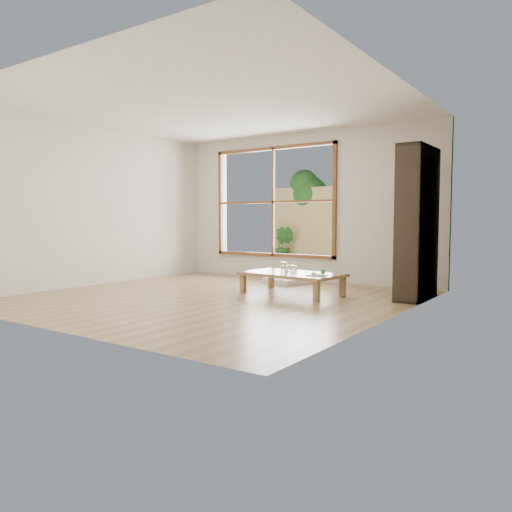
{
  "coord_description": "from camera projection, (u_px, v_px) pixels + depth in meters",
  "views": [
    {
      "loc": [
        4.35,
        -5.3,
        1.07
      ],
      "look_at": [
        0.25,
        0.62,
        0.55
      ],
      "focal_mm": 35.0,
      "sensor_mm": 36.0,
      "label": 1
    }
  ],
  "objects": [
    {
      "name": "garden_tree",
      "position": [
        306.0,
        196.0,
        11.49
      ],
      "size": [
        1.04,
        0.85,
        2.22
      ],
      "color": "#4C3D2D",
      "rests_on": "ground"
    },
    {
      "name": "glass_tall",
      "position": [
        284.0,
        267.0,
        7.13
      ],
      "size": [
        0.09,
        0.09,
        0.16
      ],
      "primitive_type": "cylinder",
      "color": "silver",
      "rests_on": "low_table"
    },
    {
      "name": "glass_mid",
      "position": [
        293.0,
        269.0,
        7.14
      ],
      "size": [
        0.08,
        0.08,
        0.11
      ],
      "primitive_type": "cylinder",
      "color": "silver",
      "rests_on": "low_table"
    },
    {
      "name": "deck",
      "position": [
        304.0,
        273.0,
        10.15
      ],
      "size": [
        2.8,
        2.0,
        0.05
      ],
      "primitive_type": "cube",
      "color": "#3B312B",
      "rests_on": "ground"
    },
    {
      "name": "shrub_right",
      "position": [
        363.0,
        248.0,
        10.1
      ],
      "size": [
        1.04,
        0.97,
        0.95
      ],
      "primitive_type": "imported",
      "rotation": [
        0.0,
        0.0,
        0.32
      ],
      "color": "#24551F",
      "rests_on": "deck"
    },
    {
      "name": "food_tray",
      "position": [
        318.0,
        274.0,
        6.81
      ],
      "size": [
        0.33,
        0.28,
        0.09
      ],
      "rotation": [
        0.0,
        0.0,
        0.34
      ],
      "color": "white",
      "rests_on": "low_table"
    },
    {
      "name": "ground",
      "position": [
        215.0,
        298.0,
        6.89
      ],
      "size": [
        5.0,
        5.0,
        0.0
      ],
      "primitive_type": "plane",
      "color": "#A27F51",
      "rests_on": "ground"
    },
    {
      "name": "shrub_left",
      "position": [
        283.0,
        246.0,
        11.26
      ],
      "size": [
        0.52,
        0.43,
        0.9
      ],
      "primitive_type": "imported",
      "rotation": [
        0.0,
        0.0,
        0.06
      ],
      "color": "#24551F",
      "rests_on": "deck"
    },
    {
      "name": "garden_bench",
      "position": [
        282.0,
        258.0,
        10.04
      ],
      "size": [
        1.12,
        0.41,
        0.35
      ],
      "rotation": [
        0.0,
        0.0,
        0.08
      ],
      "color": "black",
      "rests_on": "deck"
    },
    {
      "name": "glass_small",
      "position": [
        286.0,
        268.0,
        7.33
      ],
      "size": [
        0.07,
        0.07,
        0.09
      ],
      "primitive_type": "cylinder",
      "color": "silver",
      "rests_on": "low_table"
    },
    {
      "name": "floor_cushion",
      "position": [
        288.0,
        281.0,
        8.45
      ],
      "size": [
        0.78,
        0.78,
        0.09
      ],
      "primitive_type": "cube",
      "rotation": [
        0.0,
        0.0,
        -0.27
      ],
      "color": "silver",
      "rests_on": "ground"
    },
    {
      "name": "low_table",
      "position": [
        292.0,
        275.0,
        7.18
      ],
      "size": [
        1.51,
        0.95,
        0.31
      ],
      "rotation": [
        0.0,
        0.0,
        -0.1
      ],
      "color": "#956D48",
      "rests_on": "ground"
    },
    {
      "name": "glass_short",
      "position": [
        295.0,
        269.0,
        7.29
      ],
      "size": [
        0.07,
        0.07,
        0.09
      ],
      "primitive_type": "cylinder",
      "color": "silver",
      "rests_on": "low_table"
    },
    {
      "name": "bookshelf",
      "position": [
        417.0,
        224.0,
        6.69
      ],
      "size": [
        0.33,
        0.92,
        2.05
      ],
      "primitive_type": "cube",
      "color": "black",
      "rests_on": "ground"
    },
    {
      "name": "bamboo_fence",
      "position": [
        326.0,
        228.0,
        10.91
      ],
      "size": [
        2.8,
        0.06,
        1.8
      ],
      "primitive_type": "cube",
      "color": "tan",
      "rests_on": "ground"
    }
  ]
}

